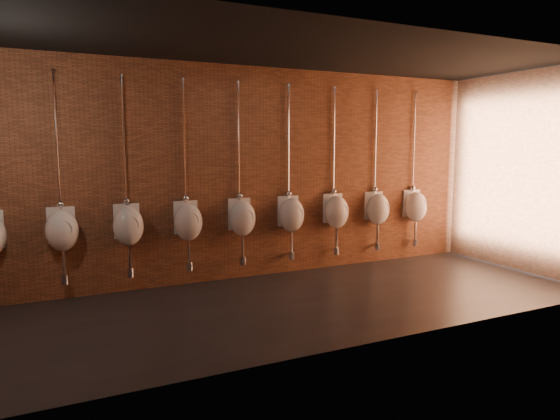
# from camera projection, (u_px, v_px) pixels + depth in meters

# --- Properties ---
(ground) EXTENTS (8.50, 8.50, 0.00)m
(ground) POSITION_uv_depth(u_px,v_px,m) (285.00, 305.00, 6.39)
(ground) COLOR black
(ground) RESTS_ON ground
(room_shell) EXTENTS (8.54, 3.04, 3.22)m
(room_shell) POSITION_uv_depth(u_px,v_px,m) (286.00, 147.00, 6.13)
(room_shell) COLOR black
(room_shell) RESTS_ON ground
(urinal_1) EXTENTS (0.43, 0.38, 2.72)m
(urinal_1) POSITION_uv_depth(u_px,v_px,m) (62.00, 229.00, 6.40)
(urinal_1) COLOR white
(urinal_1) RESTS_ON ground
(urinal_2) EXTENTS (0.43, 0.38, 2.72)m
(urinal_2) POSITION_uv_depth(u_px,v_px,m) (128.00, 225.00, 6.75)
(urinal_2) COLOR white
(urinal_2) RESTS_ON ground
(urinal_3) EXTENTS (0.43, 0.38, 2.72)m
(urinal_3) POSITION_uv_depth(u_px,v_px,m) (188.00, 221.00, 7.10)
(urinal_3) COLOR white
(urinal_3) RESTS_ON ground
(urinal_4) EXTENTS (0.43, 0.38, 2.72)m
(urinal_4) POSITION_uv_depth(u_px,v_px,m) (242.00, 217.00, 7.45)
(urinal_4) COLOR white
(urinal_4) RESTS_ON ground
(urinal_5) EXTENTS (0.43, 0.38, 2.72)m
(urinal_5) POSITION_uv_depth(u_px,v_px,m) (291.00, 214.00, 7.80)
(urinal_5) COLOR white
(urinal_5) RESTS_ON ground
(urinal_6) EXTENTS (0.43, 0.38, 2.72)m
(urinal_6) POSITION_uv_depth(u_px,v_px,m) (336.00, 211.00, 8.16)
(urinal_6) COLOR white
(urinal_6) RESTS_ON ground
(urinal_7) EXTENTS (0.43, 0.38, 2.72)m
(urinal_7) POSITION_uv_depth(u_px,v_px,m) (378.00, 209.00, 8.51)
(urinal_7) COLOR white
(urinal_7) RESTS_ON ground
(urinal_8) EXTENTS (0.43, 0.38, 2.72)m
(urinal_8) POSITION_uv_depth(u_px,v_px,m) (416.00, 206.00, 8.86)
(urinal_8) COLOR white
(urinal_8) RESTS_ON ground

